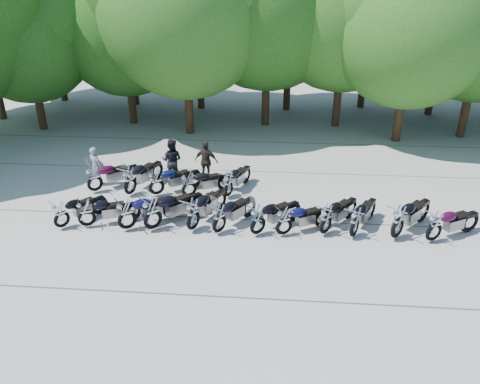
# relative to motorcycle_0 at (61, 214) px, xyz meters

# --- Properties ---
(ground) EXTENTS (90.00, 90.00, 0.00)m
(ground) POSITION_rel_motorcycle_0_xyz_m (6.15, -0.34, -0.59)
(ground) COLOR #9A958B
(ground) RESTS_ON ground
(tree_1) EXTENTS (6.97, 6.97, 8.55)m
(tree_1) POSITION_rel_motorcycle_0_xyz_m (-5.89, 10.90, 4.48)
(tree_1) COLOR #3A2614
(tree_1) RESTS_ON ground
(tree_2) EXTENTS (7.31, 7.31, 8.97)m
(tree_2) POSITION_rel_motorcycle_0_xyz_m (-1.11, 12.50, 4.72)
(tree_2) COLOR #3A2614
(tree_2) RESTS_ON ground
(tree_3) EXTENTS (8.70, 8.70, 10.67)m
(tree_3) POSITION_rel_motorcycle_0_xyz_m (2.58, 10.90, 5.73)
(tree_3) COLOR #3A2614
(tree_3) RESTS_ON ground
(tree_4) EXTENTS (9.13, 9.13, 11.20)m
(tree_4) POSITION_rel_motorcycle_0_xyz_m (6.68, 12.75, 6.05)
(tree_4) COLOR #3A2614
(tree_4) RESTS_ON ground
(tree_5) EXTENTS (9.04, 9.04, 11.10)m
(tree_5) POSITION_rel_motorcycle_0_xyz_m (10.76, 12.86, 5.99)
(tree_5) COLOR #3A2614
(tree_5) RESTS_ON ground
(tree_6) EXTENTS (8.00, 8.00, 9.82)m
(tree_6) POSITION_rel_motorcycle_0_xyz_m (13.70, 10.48, 5.23)
(tree_6) COLOR #3A2614
(tree_6) RESTS_ON ground
(tree_9) EXTENTS (7.59, 7.59, 9.32)m
(tree_9) POSITION_rel_motorcycle_0_xyz_m (-7.38, 17.25, 4.93)
(tree_9) COLOR #3A2614
(tree_9) RESTS_ON ground
(tree_10) EXTENTS (7.78, 7.78, 9.55)m
(tree_10) POSITION_rel_motorcycle_0_xyz_m (-2.14, 16.63, 5.07)
(tree_10) COLOR #3A2614
(tree_10) RESTS_ON ground
(tree_11) EXTENTS (7.56, 7.56, 9.28)m
(tree_11) POSITION_rel_motorcycle_0_xyz_m (2.38, 16.09, 4.91)
(tree_11) COLOR #3A2614
(tree_11) RESTS_ON ground
(tree_12) EXTENTS (7.88, 7.88, 9.67)m
(tree_12) POSITION_rel_motorcycle_0_xyz_m (7.95, 16.13, 5.14)
(tree_12) COLOR #3A2614
(tree_12) RESTS_ON ground
(tree_13) EXTENTS (8.31, 8.31, 10.20)m
(tree_13) POSITION_rel_motorcycle_0_xyz_m (12.84, 17.13, 5.45)
(tree_13) COLOR #3A2614
(tree_13) RESTS_ON ground
(tree_14) EXTENTS (8.02, 8.02, 9.84)m
(tree_14) POSITION_rel_motorcycle_0_xyz_m (16.83, 15.75, 5.24)
(tree_14) COLOR #3A2614
(tree_14) RESTS_ON ground
(motorcycle_0) EXTENTS (1.77, 2.03, 1.17)m
(motorcycle_0) POSITION_rel_motorcycle_0_xyz_m (0.00, 0.00, 0.00)
(motorcycle_0) COLOR black
(motorcycle_0) RESTS_ON ground
(motorcycle_1) EXTENTS (2.23, 1.47, 1.21)m
(motorcycle_1) POSITION_rel_motorcycle_0_xyz_m (0.85, 0.14, 0.02)
(motorcycle_1) COLOR black
(motorcycle_1) RESTS_ON ground
(motorcycle_2) EXTENTS (2.33, 2.04, 1.35)m
(motorcycle_2) POSITION_rel_motorcycle_0_xyz_m (2.32, 0.06, 0.09)
(motorcycle_2) COLOR #0D0C35
(motorcycle_2) RESTS_ON ground
(motorcycle_3) EXTENTS (2.31, 2.32, 1.42)m
(motorcycle_3) POSITION_rel_motorcycle_0_xyz_m (3.21, 0.13, 0.12)
(motorcycle_3) COLOR black
(motorcycle_3) RESTS_ON ground
(motorcycle_4) EXTENTS (1.68, 2.53, 1.38)m
(motorcycle_4) POSITION_rel_motorcycle_0_xyz_m (4.60, 0.21, 0.10)
(motorcycle_4) COLOR black
(motorcycle_4) RESTS_ON ground
(motorcycle_5) EXTENTS (1.84, 2.22, 1.26)m
(motorcycle_5) POSITION_rel_motorcycle_0_xyz_m (5.52, 0.10, 0.05)
(motorcycle_5) COLOR black
(motorcycle_5) RESTS_ON ground
(motorcycle_6) EXTENTS (2.12, 2.05, 1.28)m
(motorcycle_6) POSITION_rel_motorcycle_0_xyz_m (6.84, 0.08, 0.05)
(motorcycle_6) COLOR black
(motorcycle_6) RESTS_ON ground
(motorcycle_7) EXTENTS (2.21, 1.61, 1.22)m
(motorcycle_7) POSITION_rel_motorcycle_0_xyz_m (7.73, 0.11, 0.02)
(motorcycle_7) COLOR black
(motorcycle_7) RESTS_ON ground
(motorcycle_8) EXTENTS (1.93, 2.24, 1.29)m
(motorcycle_8) POSITION_rel_motorcycle_0_xyz_m (9.14, 0.30, 0.06)
(motorcycle_8) COLOR black
(motorcycle_8) RESTS_ON ground
(motorcycle_9) EXTENTS (1.68, 2.31, 1.27)m
(motorcycle_9) POSITION_rel_motorcycle_0_xyz_m (10.09, 0.19, 0.05)
(motorcycle_9) COLOR black
(motorcycle_9) RESTS_ON ground
(motorcycle_10) EXTENTS (2.21, 2.38, 1.41)m
(motorcycle_10) POSITION_rel_motorcycle_0_xyz_m (11.50, 0.21, 0.12)
(motorcycle_10) COLOR black
(motorcycle_10) RESTS_ON ground
(motorcycle_11) EXTENTS (2.34, 1.73, 1.29)m
(motorcycle_11) POSITION_rel_motorcycle_0_xyz_m (12.67, 0.10, 0.06)
(motorcycle_11) COLOR #340722
(motorcycle_11) RESTS_ON ground
(motorcycle_12) EXTENTS (2.17, 2.09, 1.30)m
(motorcycle_12) POSITION_rel_motorcycle_0_xyz_m (0.10, 2.97, 0.07)
(motorcycle_12) COLOR #3B0824
(motorcycle_12) RESTS_ON ground
(motorcycle_13) EXTENTS (1.61, 2.52, 1.37)m
(motorcycle_13) POSITION_rel_motorcycle_0_xyz_m (1.61, 2.81, 0.10)
(motorcycle_13) COLOR black
(motorcycle_13) RESTS_ON ground
(motorcycle_14) EXTENTS (2.25, 1.85, 1.28)m
(motorcycle_14) POSITION_rel_motorcycle_0_xyz_m (2.67, 2.85, 0.05)
(motorcycle_14) COLOR black
(motorcycle_14) RESTS_ON ground
(motorcycle_15) EXTENTS (2.21, 1.67, 1.23)m
(motorcycle_15) POSITION_rel_motorcycle_0_xyz_m (3.99, 2.80, 0.03)
(motorcycle_15) COLOR black
(motorcycle_15) RESTS_ON ground
(motorcycle_16) EXTENTS (1.43, 2.30, 1.25)m
(motorcycle_16) POSITION_rel_motorcycle_0_xyz_m (5.54, 2.92, 0.04)
(motorcycle_16) COLOR black
(motorcycle_16) RESTS_ON ground
(rider_0) EXTENTS (0.72, 0.62, 1.68)m
(rider_0) POSITION_rel_motorcycle_0_xyz_m (-0.08, 3.70, 0.25)
(rider_0) COLOR gray
(rider_0) RESTS_ON ground
(rider_1) EXTENTS (0.99, 0.81, 1.88)m
(rider_1) POSITION_rel_motorcycle_0_xyz_m (3.00, 4.34, 0.35)
(rider_1) COLOR black
(rider_1) RESTS_ON ground
(rider_2) EXTENTS (1.11, 0.65, 1.77)m
(rider_2) POSITION_rel_motorcycle_0_xyz_m (4.44, 4.51, 0.30)
(rider_2) COLOR black
(rider_2) RESTS_ON ground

